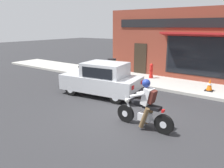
{
  "coord_description": "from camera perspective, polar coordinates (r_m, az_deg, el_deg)",
  "views": [
    {
      "loc": [
        -6.32,
        -4.05,
        3.18
      ],
      "look_at": [
        0.46,
        0.88,
        0.95
      ],
      "focal_mm": 35.0,
      "sensor_mm": 36.0,
      "label": 1
    }
  ],
  "objects": [
    {
      "name": "ground_plane",
      "position": [
        8.15,
        3.12,
        -8.08
      ],
      "size": [
        80.0,
        80.0,
        0.0
      ],
      "primitive_type": "plane",
      "color": "#2B2B2D"
    },
    {
      "name": "sidewalk_curb",
      "position": [
        13.7,
        4.0,
        1.74
      ],
      "size": [
        2.6,
        22.0,
        0.14
      ],
      "primitive_type": "cube",
      "color": "#ADAAA3",
      "rests_on": "ground"
    },
    {
      "name": "storefront_building",
      "position": [
        13.54,
        18.49,
        9.6
      ],
      "size": [
        1.25,
        9.92,
        4.2
      ],
      "color": "brown",
      "rests_on": "ground"
    },
    {
      "name": "motorcycle_with_rider",
      "position": [
        7.01,
        8.53,
        -6.2
      ],
      "size": [
        0.56,
        2.02,
        1.62
      ],
      "color": "black",
      "rests_on": "ground"
    },
    {
      "name": "car_hatchback",
      "position": [
        10.21,
        -2.65,
        1.19
      ],
      "size": [
        2.09,
        3.95,
        1.57
      ],
      "color": "black",
      "rests_on": "ground"
    },
    {
      "name": "traffic_cone",
      "position": [
        11.51,
        24.13,
        -0.25
      ],
      "size": [
        0.36,
        0.36,
        0.6
      ],
      "color": "black",
      "rests_on": "sidewalk_curb"
    },
    {
      "name": "fire_hydrant",
      "position": [
        13.33,
        10.2,
        3.37
      ],
      "size": [
        0.36,
        0.24,
        0.88
      ],
      "color": "red",
      "rests_on": "sidewalk_curb"
    },
    {
      "name": "trash_bin",
      "position": [
        14.44,
        -0.07,
        4.74
      ],
      "size": [
        0.56,
        0.56,
        0.98
      ],
      "color": "#23512D",
      "rests_on": "sidewalk_curb"
    }
  ]
}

